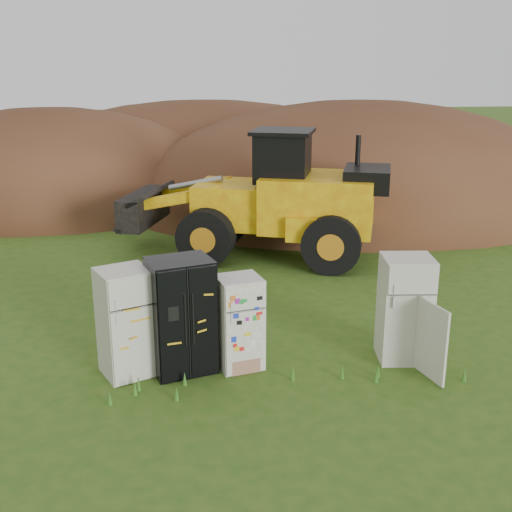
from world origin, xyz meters
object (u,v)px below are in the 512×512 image
Objects in this scene: wheel_loader at (251,194)px; fridge_leftmost at (126,322)px; fridge_open_door at (405,309)px; fridge_sticker at (239,322)px; fridge_black_side at (181,316)px.

fridge_leftmost is at bearing -94.91° from wheel_loader.
fridge_leftmost is 0.98× the size of fridge_open_door.
wheel_loader is at bearing 42.46° from fridge_leftmost.
fridge_leftmost is 4.74m from fridge_open_door.
fridge_leftmost is at bearing -173.97° from fridge_open_door.
fridge_leftmost is 1.14× the size of fridge_sticker.
fridge_black_side is 1.22× the size of fridge_sticker.
fridge_sticker is 0.86× the size of fridge_open_door.
fridge_leftmost is 0.91m from fridge_black_side.
fridge_sticker is (1.87, 0.05, -0.11)m from fridge_leftmost.
fridge_black_side is 3.84m from fridge_open_door.
fridge_black_side is 1.05× the size of fridge_open_door.
fridge_sticker is at bearing -79.79° from wheel_loader.
fridge_leftmost is 0.93× the size of fridge_black_side.
wheel_loader reaches higher than fridge_black_side.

